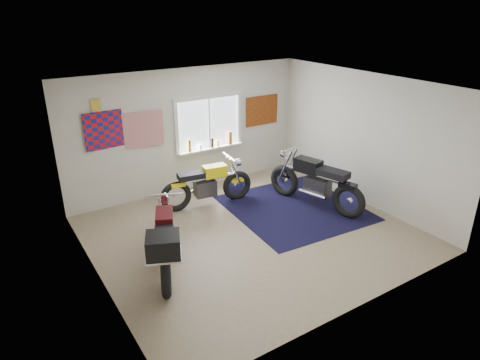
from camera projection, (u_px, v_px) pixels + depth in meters
ground at (252, 233)px, 7.89m from camera, size 5.50×5.50×0.00m
room_shell at (253, 149)px, 7.26m from camera, size 5.50×5.50×5.50m
navy_rug at (294, 208)px, 8.85m from camera, size 2.67×2.76×0.01m
window_assembly at (209, 127)px, 9.52m from camera, size 1.66×0.17×1.26m
oil_bottles at (214, 142)px, 9.65m from camera, size 1.12×0.09×0.30m
flag_display at (96, 105)px, 8.03m from camera, size 1.60×0.10×1.17m
triumph_poster at (262, 110)px, 10.18m from camera, size 0.90×0.03×0.70m
yellow_triumph at (207, 185)px, 8.83m from camera, size 2.00×0.60×1.01m
black_chrome_bike at (316, 183)px, 8.77m from camera, size 0.87×2.22×1.16m
maroon_tourer at (165, 243)px, 6.53m from camera, size 1.14×2.02×1.06m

